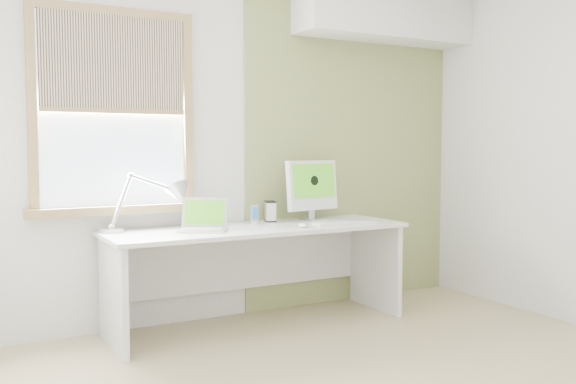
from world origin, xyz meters
TOP-DOWN VIEW (x-y plane):
  - room at (0.00, 0.00)m, footprint 4.04×3.54m
  - accent_wall at (1.00, 1.74)m, footprint 2.00×0.02m
  - soffit at (1.20, 1.57)m, footprint 1.60×0.40m
  - window at (-1.00, 1.71)m, footprint 1.20×0.14m
  - desk at (-0.06, 1.44)m, footprint 2.20×0.70m
  - desk_lamp at (-0.67, 1.59)m, footprint 0.72×0.29m
  - laptop at (-0.49, 1.37)m, footprint 0.40×0.38m
  - phone_dock at (-0.02, 1.54)m, footprint 0.09×0.09m
  - external_drive at (0.15, 1.61)m, footprint 0.11×0.14m
  - imac at (0.50, 1.55)m, footprint 0.49×0.19m
  - keyboard at (0.56, 1.18)m, footprint 0.48×0.19m
  - mouse at (0.20, 1.18)m, footprint 0.06×0.11m

SIDE VIEW (x-z plane):
  - desk at x=-0.06m, z-range 0.17..0.90m
  - keyboard at x=0.56m, z-range 0.73..0.75m
  - mouse at x=0.20m, z-range 0.73..0.76m
  - phone_dock at x=-0.02m, z-range 0.70..0.84m
  - laptop at x=-0.49m, z-range 0.67..0.90m
  - external_drive at x=0.15m, z-range 0.73..0.89m
  - desk_lamp at x=-0.67m, z-range 0.74..1.14m
  - imac at x=0.50m, z-range 0.76..1.23m
  - room at x=0.00m, z-range -0.02..2.62m
  - accent_wall at x=1.00m, z-range 0.00..2.60m
  - window at x=-1.00m, z-range 0.83..2.25m
  - soffit at x=1.20m, z-range 2.19..2.61m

